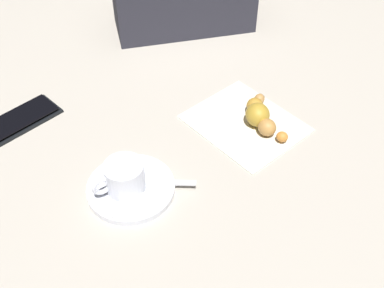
{
  "coord_description": "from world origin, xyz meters",
  "views": [
    {
      "loc": [
        0.32,
        0.47,
        0.57
      ],
      "look_at": [
        0.02,
        0.01,
        0.03
      ],
      "focal_mm": 44.9,
      "sensor_mm": 36.0,
      "label": 1
    }
  ],
  "objects_px": {
    "sugar_packet": "(132,204)",
    "napkin": "(245,123)",
    "espresso_cup": "(124,177)",
    "cell_phone": "(21,119)",
    "saucer": "(131,188)",
    "teaspoon": "(136,181)",
    "croissant": "(260,116)"
  },
  "relations": [
    {
      "from": "sugar_packet",
      "to": "cell_phone",
      "type": "height_order",
      "value": "sugar_packet"
    },
    {
      "from": "saucer",
      "to": "teaspoon",
      "type": "relative_size",
      "value": 1.1
    },
    {
      "from": "saucer",
      "to": "napkin",
      "type": "bearing_deg",
      "value": -173.63
    },
    {
      "from": "saucer",
      "to": "cell_phone",
      "type": "relative_size",
      "value": 0.93
    },
    {
      "from": "croissant",
      "to": "cell_phone",
      "type": "relative_size",
      "value": 0.86
    },
    {
      "from": "sugar_packet",
      "to": "cell_phone",
      "type": "bearing_deg",
      "value": 111.51
    },
    {
      "from": "espresso_cup",
      "to": "napkin",
      "type": "distance_m",
      "value": 0.25
    },
    {
      "from": "espresso_cup",
      "to": "teaspoon",
      "type": "relative_size",
      "value": 0.67
    },
    {
      "from": "teaspoon",
      "to": "cell_phone",
      "type": "distance_m",
      "value": 0.27
    },
    {
      "from": "sugar_packet",
      "to": "croissant",
      "type": "relative_size",
      "value": 0.56
    },
    {
      "from": "sugar_packet",
      "to": "cell_phone",
      "type": "xyz_separation_m",
      "value": [
        0.08,
        -0.28,
        -0.01
      ]
    },
    {
      "from": "saucer",
      "to": "espresso_cup",
      "type": "bearing_deg",
      "value": -1.46
    },
    {
      "from": "saucer",
      "to": "sugar_packet",
      "type": "bearing_deg",
      "value": 66.76
    },
    {
      "from": "sugar_packet",
      "to": "napkin",
      "type": "xyz_separation_m",
      "value": [
        -0.26,
        -0.06,
        -0.01
      ]
    },
    {
      "from": "teaspoon",
      "to": "napkin",
      "type": "xyz_separation_m",
      "value": [
        -0.23,
        -0.03,
        -0.01
      ]
    },
    {
      "from": "croissant",
      "to": "cell_phone",
      "type": "xyz_separation_m",
      "value": [
        0.35,
        -0.24,
        -0.02
      ]
    },
    {
      "from": "teaspoon",
      "to": "cell_phone",
      "type": "relative_size",
      "value": 0.84
    },
    {
      "from": "teaspoon",
      "to": "croissant",
      "type": "distance_m",
      "value": 0.25
    },
    {
      "from": "espresso_cup",
      "to": "croissant",
      "type": "distance_m",
      "value": 0.27
    },
    {
      "from": "saucer",
      "to": "cell_phone",
      "type": "bearing_deg",
      "value": -69.96
    },
    {
      "from": "napkin",
      "to": "cell_phone",
      "type": "xyz_separation_m",
      "value": [
        0.33,
        -0.22,
        0.0
      ]
    },
    {
      "from": "espresso_cup",
      "to": "napkin",
      "type": "xyz_separation_m",
      "value": [
        -0.25,
        -0.03,
        -0.03
      ]
    },
    {
      "from": "croissant",
      "to": "espresso_cup",
      "type": "bearing_deg",
      "value": 2.45
    },
    {
      "from": "espresso_cup",
      "to": "napkin",
      "type": "height_order",
      "value": "espresso_cup"
    },
    {
      "from": "teaspoon",
      "to": "sugar_packet",
      "type": "distance_m",
      "value": 0.04
    },
    {
      "from": "sugar_packet",
      "to": "espresso_cup",
      "type": "bearing_deg",
      "value": 86.63
    },
    {
      "from": "espresso_cup",
      "to": "sugar_packet",
      "type": "distance_m",
      "value": 0.04
    },
    {
      "from": "napkin",
      "to": "sugar_packet",
      "type": "bearing_deg",
      "value": 13.49
    },
    {
      "from": "napkin",
      "to": "teaspoon",
      "type": "bearing_deg",
      "value": 6.3
    },
    {
      "from": "espresso_cup",
      "to": "cell_phone",
      "type": "distance_m",
      "value": 0.26
    },
    {
      "from": "croissant",
      "to": "sugar_packet",
      "type": "bearing_deg",
      "value": 9.53
    },
    {
      "from": "saucer",
      "to": "espresso_cup",
      "type": "xyz_separation_m",
      "value": [
        0.01,
        -0.0,
        0.03
      ]
    }
  ]
}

